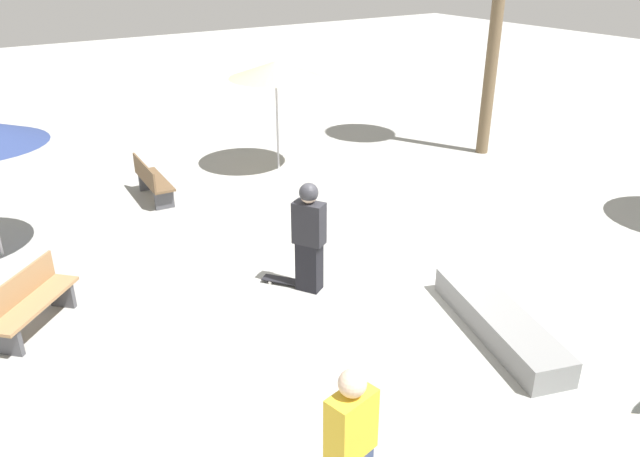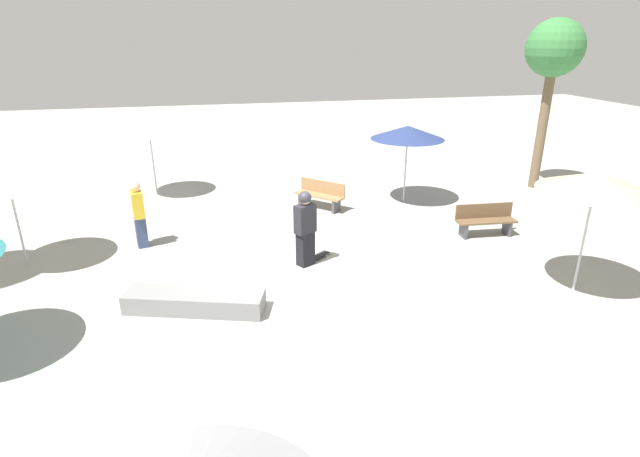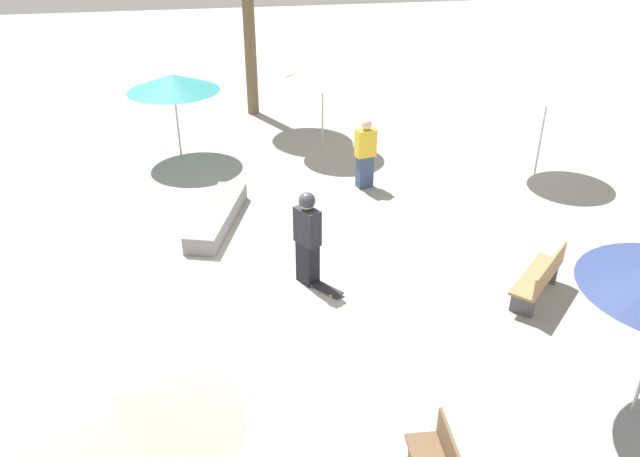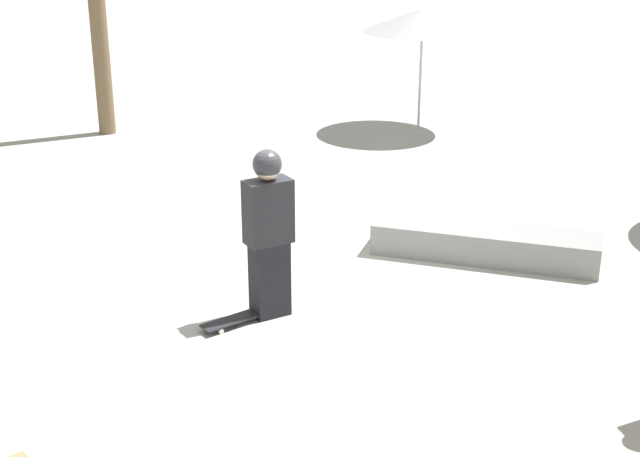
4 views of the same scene
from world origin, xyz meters
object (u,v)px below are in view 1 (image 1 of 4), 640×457
(shade_umbrella_tan, at_px, (276,70))
(bystander_watching, at_px, (351,447))
(skateboard, at_px, (286,281))
(bench_near, at_px, (152,181))
(bench_far, at_px, (30,303))
(skater_main, at_px, (309,234))
(concrete_ledge, at_px, (499,322))

(shade_umbrella_tan, bearing_deg, bystander_watching, 153.49)
(skateboard, distance_m, bench_near, 4.79)
(bench_near, bearing_deg, skateboard, 10.28)
(bench_far, relative_size, bystander_watching, 0.85)
(skater_main, height_order, bench_far, skater_main)
(bench_far, bearing_deg, concrete_ledge, 101.20)
(concrete_ledge, height_order, bystander_watching, bystander_watching)
(skater_main, distance_m, bystander_watching, 4.37)
(skater_main, xyz_separation_m, bystander_watching, (-3.86, 2.04, -0.12))
(concrete_ledge, distance_m, bystander_watching, 3.88)
(bench_near, relative_size, bystander_watching, 0.95)
(skateboard, height_order, bystander_watching, bystander_watching)
(skater_main, distance_m, shade_umbrella_tan, 6.06)
(skateboard, height_order, bench_far, bench_far)
(shade_umbrella_tan, bearing_deg, skater_main, 154.49)
(bench_near, distance_m, bench_far, 4.97)
(concrete_ledge, bearing_deg, bench_far, 55.09)
(skater_main, xyz_separation_m, shade_umbrella_tan, (5.31, -2.54, 1.42))
(skater_main, distance_m, bench_near, 5.17)
(bench_near, relative_size, shade_umbrella_tan, 0.63)
(skater_main, xyz_separation_m, bench_near, (5.08, 0.73, -0.55))
(concrete_ledge, xyz_separation_m, shade_umbrella_tan, (7.86, -0.98, 2.21))
(skater_main, height_order, skateboard, skater_main)
(bench_near, bearing_deg, bystander_watching, -3.95)
(concrete_ledge, relative_size, shade_umbrella_tan, 1.08)
(skater_main, relative_size, shade_umbrella_tan, 0.70)
(bench_near, distance_m, shade_umbrella_tan, 3.82)
(skater_main, height_order, bystander_watching, skater_main)
(bench_near, xyz_separation_m, bench_far, (-3.82, 3.19, 0.00))
(concrete_ledge, bearing_deg, bystander_watching, 110.04)
(skateboard, distance_m, concrete_ledge, 3.40)
(skateboard, distance_m, bench_far, 3.81)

